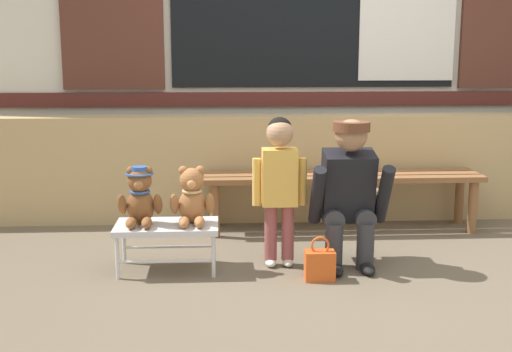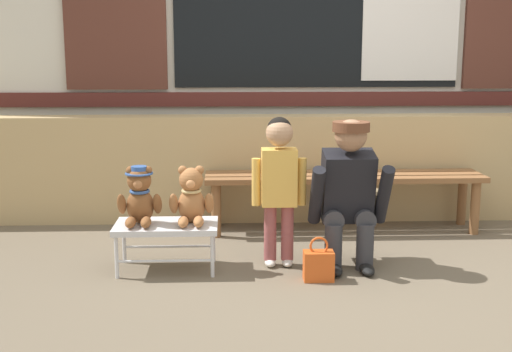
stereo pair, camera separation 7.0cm
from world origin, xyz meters
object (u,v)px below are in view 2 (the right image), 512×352
handbag_on_ground (319,265)px  small_display_bench (166,229)px  teddy_bear_with_hat (140,197)px  adult_crouching (350,193)px  teddy_bear_plain (191,198)px  wooden_bench_long (344,183)px  child_standing (279,175)px

handbag_on_ground → small_display_bench: bearing=165.7°
teddy_bear_with_hat → adult_crouching: size_ratio=0.38×
teddy_bear_plain → handbag_on_ground: bearing=-17.2°
wooden_bench_long → teddy_bear_with_hat: (-1.43, -0.87, 0.10)m
small_display_bench → teddy_bear_with_hat: bearing=179.2°
teddy_bear_plain → child_standing: 0.57m
wooden_bench_long → handbag_on_ground: size_ratio=7.72×
teddy_bear_plain → adult_crouching: (0.99, 0.03, 0.02)m
small_display_bench → teddy_bear_plain: size_ratio=1.76×
teddy_bear_plain → child_standing: child_standing is taller
wooden_bench_long → teddy_bear_with_hat: size_ratio=5.78×
teddy_bear_with_hat → wooden_bench_long: bearing=31.3°
child_standing → small_display_bench: bearing=-175.8°
child_standing → handbag_on_ground: (0.22, -0.29, -0.50)m
adult_crouching → wooden_bench_long: bearing=82.4°
teddy_bear_plain → handbag_on_ground: 0.89m
teddy_bear_plain → adult_crouching: 1.00m
small_display_bench → child_standing: child_standing is taller
small_display_bench → handbag_on_ground: (0.93, -0.24, -0.17)m
small_display_bench → child_standing: (0.71, 0.05, 0.33)m
small_display_bench → handbag_on_ground: 0.97m
small_display_bench → child_standing: bearing=4.2°
teddy_bear_with_hat → teddy_bear_plain: size_ratio=1.00×
adult_crouching → small_display_bench: bearing=-178.7°
teddy_bear_with_hat → teddy_bear_plain: same height
small_display_bench → teddy_bear_plain: (0.16, 0.00, 0.20)m
small_display_bench → adult_crouching: (1.15, 0.03, 0.21)m
child_standing → adult_crouching: 0.46m
wooden_bench_long → child_standing: (-0.56, -0.82, 0.22)m
teddy_bear_with_hat → adult_crouching: (1.31, 0.02, 0.01)m
teddy_bear_with_hat → small_display_bench: bearing=-0.8°
wooden_bench_long → handbag_on_ground: 1.19m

